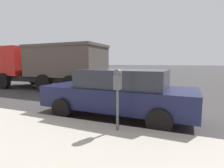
% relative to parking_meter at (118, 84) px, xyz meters
% --- Properties ---
extents(ground_plane, '(220.00, 220.00, 0.00)m').
position_rel_parking_meter_xyz_m(ground_plane, '(2.54, 0.33, -1.25)').
color(ground_plane, '#3D3A3A').
extents(parking_meter, '(0.21, 0.19, 1.44)m').
position_rel_parking_meter_xyz_m(parking_meter, '(0.00, 0.00, 0.00)').
color(parking_meter, '#4C5156').
rests_on(parking_meter, sidewalk).
extents(car_navy, '(2.11, 4.77, 1.51)m').
position_rel_parking_meter_xyz_m(car_navy, '(1.43, 0.49, -0.45)').
color(car_navy, '#14193D').
rests_on(car_navy, ground_plane).
extents(dump_truck, '(2.91, 7.69, 2.80)m').
position_rel_parking_meter_xyz_m(dump_truck, '(5.49, 6.82, 0.38)').
color(dump_truck, black).
rests_on(dump_truck, ground_plane).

